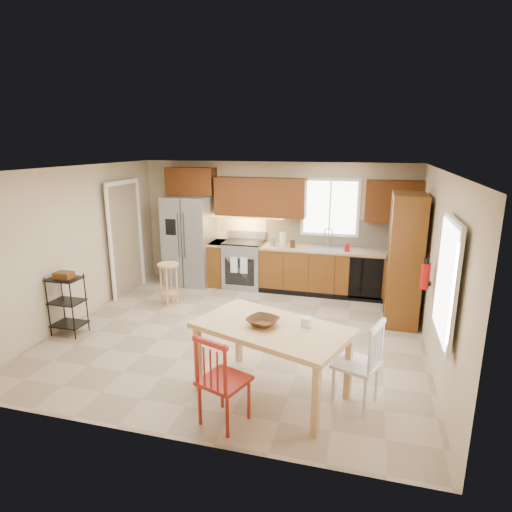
{
  "coord_description": "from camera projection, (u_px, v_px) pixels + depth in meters",
  "views": [
    {
      "loc": [
        1.85,
        -5.79,
        2.84
      ],
      "look_at": [
        0.18,
        0.4,
        1.15
      ],
      "focal_mm": 30.0,
      "sensor_mm": 36.0,
      "label": 1
    }
  ],
  "objects": [
    {
      "name": "canister_steel",
      "position": [
        273.0,
        241.0,
        8.34
      ],
      "size": [
        0.11,
        0.11,
        0.18
      ],
      "primitive_type": "cylinder",
      "color": "gray",
      "rests_on": "base_cabinet_run"
    },
    {
      "name": "pantry",
      "position": [
        404.0,
        259.0,
        6.83
      ],
      "size": [
        0.5,
        0.95,
        2.1
      ],
      "primitive_type": "cube",
      "color": "brown",
      "rests_on": "floor"
    },
    {
      "name": "chair_white",
      "position": [
        356.0,
        362.0,
        4.71
      ],
      "size": [
        0.6,
        0.6,
        1.0
      ],
      "primitive_type": null,
      "rotation": [
        0.0,
        0.0,
        1.23
      ],
      "color": "silver",
      "rests_on": "floor"
    },
    {
      "name": "utility_cart",
      "position": [
        67.0,
        305.0,
        6.49
      ],
      "size": [
        0.47,
        0.37,
        0.94
      ],
      "primitive_type": null,
      "rotation": [
        0.0,
        0.0,
        -0.01
      ],
      "color": "black",
      "rests_on": "floor"
    },
    {
      "name": "window_right",
      "position": [
        447.0,
        281.0,
        4.48
      ],
      "size": [
        0.04,
        1.02,
        1.32
      ],
      "primitive_type": "cube",
      "color": "white",
      "rests_on": "wall_right"
    },
    {
      "name": "undercab_glow",
      "position": [
        245.0,
        217.0,
        8.52
      ],
      "size": [
        1.6,
        0.3,
        0.01
      ],
      "primitive_type": "cube",
      "color": "#FFBF66",
      "rests_on": "wall_back"
    },
    {
      "name": "backsplash",
      "position": [
        339.0,
        232.0,
        8.29
      ],
      "size": [
        2.92,
        0.03,
        0.55
      ],
      "primitive_type": "cube",
      "color": "beige",
      "rests_on": "wall_back"
    },
    {
      "name": "ceiling",
      "position": [
        236.0,
        169.0,
        5.96
      ],
      "size": [
        5.5,
        5.0,
        0.02
      ],
      "primitive_type": "cube",
      "color": "silver",
      "rests_on": "ground"
    },
    {
      "name": "soap_bottle",
      "position": [
        347.0,
        246.0,
        7.93
      ],
      "size": [
        0.09,
        0.09,
        0.19
      ],
      "primitive_type": "imported",
      "color": "#AB100B",
      "rests_on": "base_cabinet_run"
    },
    {
      "name": "upper_over_fridge",
      "position": [
        191.0,
        181.0,
        8.66
      ],
      "size": [
        1.0,
        0.35,
        0.55
      ],
      "primitive_type": "cube",
      "color": "#552B0E",
      "rests_on": "wall_back"
    },
    {
      "name": "paper_towel",
      "position": [
        283.0,
        239.0,
        8.27
      ],
      "size": [
        0.12,
        0.12,
        0.28
      ],
      "primitive_type": "cylinder",
      "color": "silver",
      "rests_on": "base_cabinet_run"
    },
    {
      "name": "bar_stool",
      "position": [
        169.0,
        284.0,
        7.7
      ],
      "size": [
        0.49,
        0.49,
        0.77
      ],
      "primitive_type": null,
      "rotation": [
        0.0,
        0.0,
        0.42
      ],
      "color": "tan",
      "rests_on": "floor"
    },
    {
      "name": "base_cabinet_run",
      "position": [
        336.0,
        272.0,
        8.21
      ],
      "size": [
        2.92,
        0.6,
        0.9
      ],
      "primitive_type": "cube",
      "color": "brown",
      "rests_on": "floor"
    },
    {
      "name": "dishwasher",
      "position": [
        366.0,
        279.0,
        7.8
      ],
      "size": [
        0.6,
        0.02,
        0.78
      ],
      "primitive_type": "cube",
      "color": "black",
      "rests_on": "floor"
    },
    {
      "name": "floor",
      "position": [
        238.0,
        334.0,
        6.59
      ],
      "size": [
        5.5,
        5.5,
        0.0
      ],
      "primitive_type": "plane",
      "color": "tan",
      "rests_on": "ground"
    },
    {
      "name": "wall_left",
      "position": [
        76.0,
        244.0,
        6.97
      ],
      "size": [
        0.02,
        5.0,
        2.5
      ],
      "primitive_type": "cube",
      "color": "#CCB793",
      "rests_on": "ground"
    },
    {
      "name": "base_cabinet_narrow",
      "position": [
        219.0,
        263.0,
        8.81
      ],
      "size": [
        0.3,
        0.6,
        0.9
      ],
      "primitive_type": "cube",
      "color": "brown",
      "rests_on": "floor"
    },
    {
      "name": "wall_right",
      "position": [
        437.0,
        269.0,
        5.58
      ],
      "size": [
        0.02,
        5.0,
        2.5
      ],
      "primitive_type": "cube",
      "color": "#CCB793",
      "rests_on": "ground"
    },
    {
      "name": "range_stove",
      "position": [
        244.0,
        265.0,
        8.66
      ],
      "size": [
        0.76,
        0.63,
        0.92
      ],
      "primitive_type": "cube",
      "color": "gray",
      "rests_on": "floor"
    },
    {
      "name": "canister_wood",
      "position": [
        293.0,
        244.0,
        8.21
      ],
      "size": [
        0.1,
        0.1,
        0.14
      ],
      "primitive_type": "cylinder",
      "color": "#452412",
      "rests_on": "base_cabinet_run"
    },
    {
      "name": "upper_right_block",
      "position": [
        394.0,
        201.0,
        7.73
      ],
      "size": [
        1.0,
        0.35,
        0.75
      ],
      "primitive_type": "cube",
      "color": "#552B0E",
      "rests_on": "wall_back"
    },
    {
      "name": "upper_left_block",
      "position": [
        260.0,
        197.0,
        8.36
      ],
      "size": [
        1.8,
        0.35,
        0.75
      ],
      "primitive_type": "cube",
      "color": "#552B0E",
      "rests_on": "wall_back"
    },
    {
      "name": "wall_front",
      "position": [
        155.0,
        321.0,
        3.94
      ],
      "size": [
        5.5,
        0.02,
        2.5
      ],
      "primitive_type": "cube",
      "color": "#CCB793",
      "rests_on": "ground"
    },
    {
      "name": "sink",
      "position": [
        327.0,
        251.0,
        8.15
      ],
      "size": [
        0.62,
        0.46,
        0.16
      ],
      "primitive_type": "cube",
      "color": "gray",
      "rests_on": "base_cabinet_run"
    },
    {
      "name": "fire_extinguisher",
      "position": [
        425.0,
        276.0,
        5.79
      ],
      "size": [
        0.12,
        0.12,
        0.36
      ],
      "primitive_type": "cylinder",
      "color": "#AB100B",
      "rests_on": "wall_right"
    },
    {
      "name": "doorway",
      "position": [
        125.0,
        240.0,
        8.21
      ],
      "size": [
        0.04,
        0.95,
        2.1
      ],
      "primitive_type": "cube",
      "color": "#8C7A59",
      "rests_on": "wall_left"
    },
    {
      "name": "wall_back",
      "position": [
        274.0,
        225.0,
        8.61
      ],
      "size": [
        5.5,
        0.02,
        2.5
      ],
      "primitive_type": "cube",
      "color": "#CCB793",
      "rests_on": "ground"
    },
    {
      "name": "refrigerator",
      "position": [
        189.0,
        241.0,
        8.77
      ],
      "size": [
        0.92,
        0.75,
        1.82
      ],
      "primitive_type": "cube",
      "color": "gray",
      "rests_on": "floor"
    },
    {
      "name": "chair_red",
      "position": [
        224.0,
        379.0,
        4.39
      ],
      "size": [
        0.6,
        0.6,
        1.0
      ],
      "primitive_type": null,
      "rotation": [
        0.0,
        0.0,
        -0.34
      ],
      "color": "maroon",
      "rests_on": "floor"
    },
    {
      "name": "dining_table",
      "position": [
        272.0,
        361.0,
        4.93
      ],
      "size": [
        1.93,
        1.48,
        0.83
      ],
      "primitive_type": null,
      "rotation": [
        0.0,
        0.0,
        -0.34
      ],
      "color": "tan",
      "rests_on": "floor"
    },
    {
      "name": "table_bowl",
      "position": [
        263.0,
        325.0,
        4.85
      ],
      "size": [
        0.44,
        0.44,
        0.08
      ],
      "primitive_type": "imported",
      "rotation": [
        0.0,
        0.0,
        -0.34
      ],
      "color": "#452412",
      "rests_on": "dining_table"
    },
    {
      "name": "table_jar",
      "position": [
        306.0,
        323.0,
        4.82
      ],
      "size": [
        0.17,
        0.17,
        0.16
      ],
      "primitive_type": "cylinder",
      "rotation": [
        0.0,
        0.0,
        -0.34
      ],
      "color": "silver",
      "rests_on": "dining_table"
    },
    {
      "name": "window_back",
      "position": [
        330.0,
        207.0,
        8.21
      ],
      "size": [
        1.12,
        0.04,
        1.12
      ],
      "primitive_type": "cube",
      "color": "white",
      "rests_on": "wall_back"
    }
  ]
}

